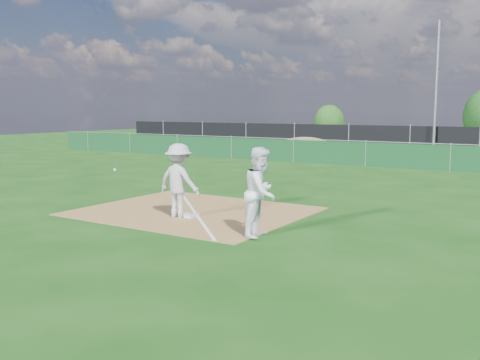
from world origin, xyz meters
name	(u,v)px	position (x,y,z in m)	size (l,w,h in m)	color
ground	(325,177)	(0.00, 10.00, 0.00)	(90.00, 90.00, 0.00)	#123F0D
infield_dirt	(194,211)	(0.00, 1.00, 0.01)	(6.00, 5.00, 0.02)	olive
foul_line	(194,211)	(0.00, 1.00, 0.03)	(0.08, 7.00, 0.01)	white
green_fence	(366,154)	(0.00, 15.00, 0.60)	(44.00, 0.05, 1.20)	#0F381B
dirt_mound	(305,147)	(-5.00, 18.50, 0.58)	(3.38, 2.60, 1.17)	olive
black_fence	(410,140)	(0.00, 23.00, 0.90)	(46.00, 0.04, 1.80)	black
parking_lot	(429,150)	(0.00, 28.00, 0.01)	(46.00, 9.00, 0.01)	black
light_pole	(436,89)	(1.50, 22.70, 4.00)	(0.16, 0.16, 8.00)	slate
first_base	(189,215)	(0.39, 0.28, 0.06)	(0.39, 0.39, 0.08)	silver
play_at_first	(179,181)	(0.21, 0.11, 0.99)	(2.60, 0.81, 1.94)	silver
runner	(261,192)	(3.05, -0.50, 1.01)	(0.98, 0.76, 2.01)	white
car_left	(341,137)	(-6.39, 27.65, 0.69)	(1.61, 4.00, 1.36)	#A5A8AC
car_mid	(425,139)	(-0.15, 27.35, 0.74)	(1.55, 4.46, 1.47)	black
tree_left	(329,122)	(-9.91, 33.48, 1.65)	(2.71, 2.71, 3.21)	#382316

